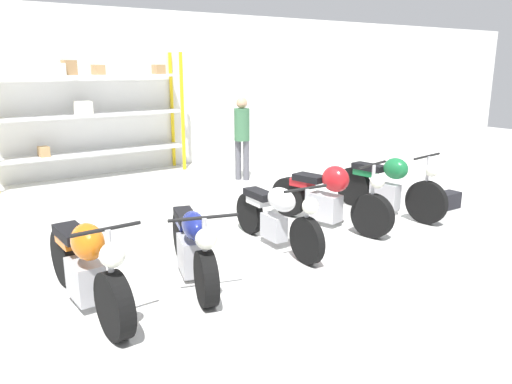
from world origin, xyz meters
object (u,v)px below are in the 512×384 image
at_px(motorcycle_green, 388,185).
at_px(person_browsing, 242,132).
at_px(toolbox, 447,200).
at_px(motorcycle_orange, 87,267).
at_px(motorcycle_blue, 193,245).
at_px(shelving_rack, 91,111).
at_px(motorcycle_red, 329,197).
at_px(motorcycle_white, 277,215).

distance_m(motorcycle_green, person_browsing, 3.56).
bearing_deg(motorcycle_green, toolbox, 64.34).
relative_size(motorcycle_orange, person_browsing, 1.20).
bearing_deg(person_browsing, motorcycle_blue, 12.85).
distance_m(shelving_rack, motorcycle_red, 5.75).
height_order(motorcycle_blue, motorcycle_red, motorcycle_red).
bearing_deg(person_browsing, motorcycle_green, 62.00).
height_order(motorcycle_white, motorcycle_green, motorcycle_green).
bearing_deg(motorcycle_blue, toolbox, 107.75).
height_order(motorcycle_orange, toolbox, motorcycle_orange).
height_order(motorcycle_red, motorcycle_green, motorcycle_green).
xyz_separation_m(motorcycle_blue, motorcycle_red, (2.60, 0.55, 0.06)).
bearing_deg(shelving_rack, motorcycle_red, -70.54).
bearing_deg(motorcycle_red, motorcycle_green, 74.08).
height_order(person_browsing, toolbox, person_browsing).
xyz_separation_m(motorcycle_green, person_browsing, (-0.59, 3.47, 0.55)).
xyz_separation_m(shelving_rack, motorcycle_blue, (-0.71, -5.89, -1.05)).
xyz_separation_m(shelving_rack, person_browsing, (2.53, -1.96, -0.42)).
xyz_separation_m(motorcycle_orange, motorcycle_blue, (1.21, 0.05, -0.04)).
bearing_deg(person_browsing, motorcycle_white, 25.65).
relative_size(motorcycle_blue, person_browsing, 1.13).
relative_size(motorcycle_blue, motorcycle_red, 0.91).
xyz_separation_m(motorcycle_orange, person_browsing, (4.45, 3.99, 0.58)).
distance_m(motorcycle_blue, motorcycle_red, 2.66).
distance_m(motorcycle_white, toolbox, 3.56).
xyz_separation_m(motorcycle_orange, motorcycle_white, (2.60, 0.31, 0.01)).
bearing_deg(shelving_rack, motorcycle_green, -60.12).
relative_size(motorcycle_green, person_browsing, 1.18).
bearing_deg(toolbox, motorcycle_blue, -178.89).
distance_m(motorcycle_red, motorcycle_green, 1.23).
xyz_separation_m(motorcycle_orange, motorcycle_red, (3.81, 0.60, 0.01)).
height_order(motorcycle_green, toolbox, motorcycle_green).
xyz_separation_m(motorcycle_blue, motorcycle_green, (3.83, 0.46, 0.08)).
relative_size(motorcycle_orange, motorcycle_red, 0.97).
bearing_deg(motorcycle_orange, person_browsing, 129.72).
bearing_deg(person_browsing, motorcycle_red, 41.64).
distance_m(shelving_rack, toolbox, 7.29).
distance_m(person_browsing, toolbox, 4.29).
xyz_separation_m(shelving_rack, motorcycle_orange, (-1.92, -5.94, -1.01)).
relative_size(motorcycle_blue, toolbox, 4.47).
height_order(motorcycle_white, toolbox, motorcycle_white).
bearing_deg(motorcycle_blue, motorcycle_orange, -70.91).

